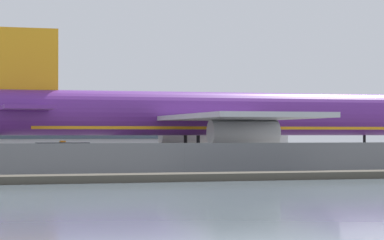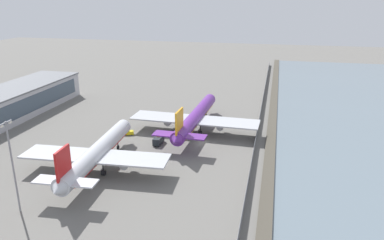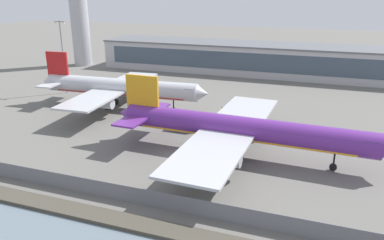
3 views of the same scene
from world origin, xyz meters
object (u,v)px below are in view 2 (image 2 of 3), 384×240
at_px(ops_van, 159,140).
at_px(apron_light_mast_apron_west, 12,162).
at_px(cargo_jet_purple, 195,117).
at_px(passenger_jet_silver, 97,153).
at_px(baggage_tug, 129,132).

bearing_deg(ops_van, apron_light_mast_apron_west, 157.94).
bearing_deg(cargo_jet_purple, passenger_jet_silver, 151.87).
xyz_separation_m(baggage_tug, apron_light_mast_apron_west, (-47.29, 5.18, 10.39)).
distance_m(cargo_jet_purple, baggage_tug, 22.29).
relative_size(cargo_jet_purple, baggage_tug, 13.62).
height_order(cargo_jet_purple, baggage_tug, cargo_jet_purple).
xyz_separation_m(passenger_jet_silver, apron_light_mast_apron_west, (-21.12, 7.47, 6.19)).
xyz_separation_m(cargo_jet_purple, passenger_jet_silver, (-33.98, 18.17, 0.09)).
bearing_deg(baggage_tug, ops_van, -113.72).
bearing_deg(cargo_jet_purple, baggage_tug, 110.88).
height_order(passenger_jet_silver, ops_van, passenger_jet_silver).
relative_size(ops_van, apron_light_mast_apron_west, 0.26).
distance_m(cargo_jet_purple, apron_light_mast_apron_west, 61.10).
height_order(ops_van, apron_light_mast_apron_west, apron_light_mast_apron_west).
height_order(passenger_jet_silver, apron_light_mast_apron_west, apron_light_mast_apron_west).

